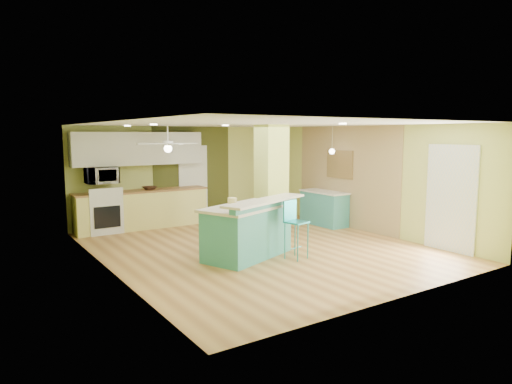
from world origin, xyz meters
TOP-DOWN VIEW (x-y plane):
  - floor at (0.00, 0.00)m, footprint 6.00×7.00m
  - ceiling at (0.00, 0.00)m, footprint 6.00×7.00m
  - wall_back at (0.00, 3.50)m, footprint 6.00×0.01m
  - wall_front at (0.00, -3.50)m, footprint 6.00×0.01m
  - wall_left at (-3.00, 0.00)m, footprint 0.01×7.00m
  - wall_right at (3.00, 0.00)m, footprint 0.01×7.00m
  - wood_panel at (2.99, 0.60)m, footprint 0.02×3.40m
  - olive_accent at (0.20, 3.49)m, footprint 2.20×0.02m
  - interior_door at (0.20, 3.46)m, footprint 0.82×0.05m
  - french_door at (2.97, -2.30)m, footprint 0.04×1.08m
  - column at (0.65, 0.50)m, footprint 0.55×0.55m
  - kitchen_run at (-1.30, 3.20)m, footprint 3.25×0.63m
  - stove at (-2.25, 3.19)m, footprint 0.76×0.66m
  - upper_cabinets at (-1.30, 3.32)m, footprint 3.20×0.34m
  - microwave at (-2.25, 3.20)m, footprint 0.70×0.48m
  - ceiling_fan at (-1.10, 2.00)m, footprint 1.41×1.41m
  - pendant_lamp at (2.65, 0.75)m, footprint 0.14×0.14m
  - wall_decor at (2.96, 0.80)m, footprint 0.03×0.90m
  - peninsula at (-0.57, -0.47)m, footprint 2.24×1.76m
  - bar_stool at (0.08, -1.01)m, footprint 0.43×0.43m
  - side_counter at (2.70, 1.06)m, footprint 0.57×1.34m
  - fruit_bowl at (-1.11, 3.19)m, footprint 0.39×0.39m
  - canister at (-0.94, -0.52)m, footprint 0.16×0.16m

SIDE VIEW (x-z plane):
  - floor at x=0.00m, z-range -0.01..0.00m
  - side_counter at x=2.70m, z-range 0.00..0.86m
  - stove at x=-2.25m, z-range -0.08..1.00m
  - kitchen_run at x=-1.30m, z-range 0.00..0.94m
  - peninsula at x=-0.57m, z-range -0.04..1.08m
  - bar_stool at x=0.08m, z-range 0.18..1.26m
  - fruit_bowl at x=-1.11m, z-range 0.94..1.02m
  - interior_door at x=0.20m, z-range 0.00..2.00m
  - french_door at x=2.97m, z-range 0.00..2.10m
  - canister at x=-0.94m, z-range 0.97..1.16m
  - wall_back at x=0.00m, z-range 0.00..2.50m
  - wall_front at x=0.00m, z-range 0.00..2.50m
  - wall_left at x=-3.00m, z-range 0.00..2.50m
  - wall_right at x=3.00m, z-range 0.00..2.50m
  - wood_panel at x=2.99m, z-range 0.00..2.50m
  - olive_accent at x=0.20m, z-range 0.00..2.50m
  - column at x=0.65m, z-range 0.00..2.50m
  - microwave at x=-2.25m, z-range 1.16..1.55m
  - wall_decor at x=2.96m, z-range 1.20..1.90m
  - pendant_lamp at x=2.65m, z-range 1.54..2.23m
  - upper_cabinets at x=-1.30m, z-range 1.55..2.35m
  - ceiling_fan at x=-1.10m, z-range 1.77..2.38m
  - ceiling at x=0.00m, z-range 2.50..2.51m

